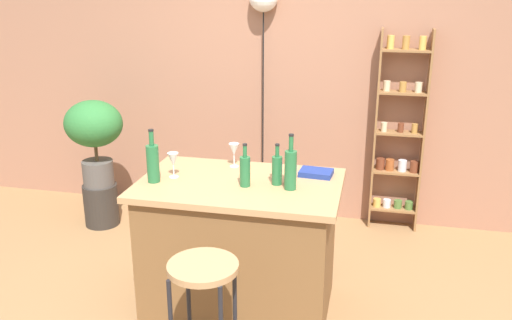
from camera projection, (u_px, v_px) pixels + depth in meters
The scene contains 14 objects.
back_wall at pixel (285, 64), 4.79m from camera, with size 6.40×0.10×2.80m, color #9E6B51.
kitchen_counter at pixel (240, 245), 3.56m from camera, with size 1.28×0.82×0.90m.
bar_stool at pixel (203, 295), 2.82m from camera, with size 0.37×0.37×0.73m.
spice_shelf at pixel (399, 135), 4.61m from camera, with size 0.42×0.15×1.74m.
plant_stool at pixel (101, 204), 4.87m from camera, with size 0.30×0.30×0.38m, color #2D2823.
potted_plant at pixel (94, 131), 4.66m from camera, with size 0.50×0.45×0.76m.
bottle_spirits_clear at pixel (277, 169), 3.35m from camera, with size 0.06×0.06×0.26m.
bottle_sauce_amber at pixel (245, 170), 3.32m from camera, with size 0.07×0.07×0.27m.
bottle_soda_blue at pixel (153, 162), 3.38m from camera, with size 0.08×0.08×0.34m.
bottle_vinegar at pixel (291, 169), 3.26m from camera, with size 0.07×0.07×0.35m.
wine_glass_left at pixel (173, 160), 3.46m from camera, with size 0.07×0.07×0.16m.
wine_glass_center at pixel (234, 150), 3.66m from camera, with size 0.07×0.07×0.16m.
cookbook at pixel (316, 173), 3.53m from camera, with size 0.21×0.15×0.04m, color navy.
pendant_globe_light at pixel (263, 0), 4.55m from camera, with size 0.24×0.24×2.09m.
Camera 1 is at (0.80, -2.80, 2.11)m, focal length 38.05 mm.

